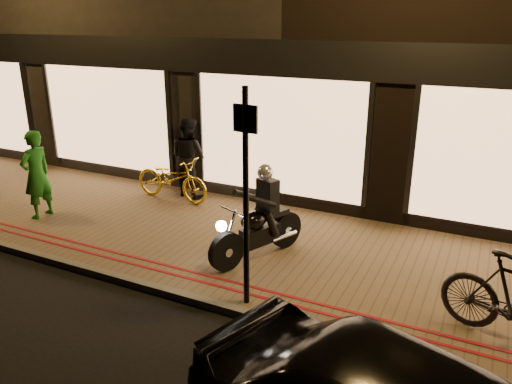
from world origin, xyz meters
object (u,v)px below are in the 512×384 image
bicycle_gold (172,179)px  person_green (36,175)px  motorcycle (260,223)px  sign_post (246,189)px

bicycle_gold → person_green: 2.69m
motorcycle → bicycle_gold: (-2.91, 1.66, -0.13)m
sign_post → bicycle_gold: 4.65m
motorcycle → sign_post: size_ratio=0.61×
sign_post → person_green: bearing=168.7°
motorcycle → bicycle_gold: 3.35m
sign_post → bicycle_gold: sign_post is taller
bicycle_gold → person_green: (-1.79, -1.96, 0.39)m
sign_post → bicycle_gold: bearing=138.3°
motorcycle → person_green: bearing=-153.9°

